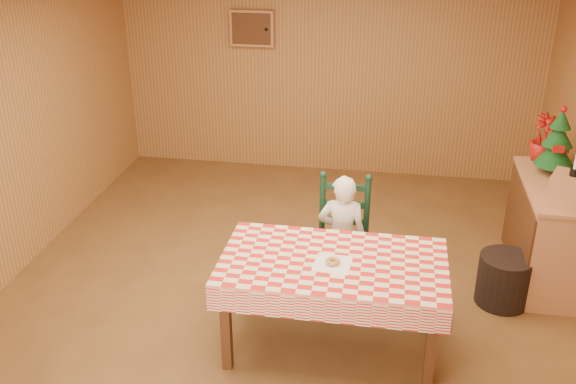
# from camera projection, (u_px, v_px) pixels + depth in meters

# --- Properties ---
(ground) EXTENTS (6.00, 6.00, 0.00)m
(ground) POSITION_uv_depth(u_px,v_px,m) (284.00, 302.00, 5.50)
(ground) COLOR brown
(ground) RESTS_ON ground
(cabin_walls) EXTENTS (5.10, 6.05, 2.65)m
(cabin_walls) POSITION_uv_depth(u_px,v_px,m) (295.00, 77.00, 5.21)
(cabin_walls) COLOR #A8723C
(cabin_walls) RESTS_ON ground
(dining_table) EXTENTS (1.66, 0.96, 0.77)m
(dining_table) POSITION_uv_depth(u_px,v_px,m) (333.00, 270.00, 4.68)
(dining_table) COLOR #522C15
(dining_table) RESTS_ON ground
(ladder_chair) EXTENTS (0.44, 0.40, 1.08)m
(ladder_chair) POSITION_uv_depth(u_px,v_px,m) (342.00, 240.00, 5.46)
(ladder_chair) COLOR black
(ladder_chair) RESTS_ON ground
(seated_child) EXTENTS (0.41, 0.27, 1.12)m
(seated_child) POSITION_uv_depth(u_px,v_px,m) (342.00, 237.00, 5.38)
(seated_child) COLOR white
(seated_child) RESTS_ON ground
(napkin) EXTENTS (0.28, 0.28, 0.00)m
(napkin) POSITION_uv_depth(u_px,v_px,m) (333.00, 264.00, 4.60)
(napkin) COLOR white
(napkin) RESTS_ON dining_table
(donut) EXTENTS (0.14, 0.14, 0.04)m
(donut) POSITION_uv_depth(u_px,v_px,m) (333.00, 261.00, 4.59)
(donut) COLOR #B38240
(donut) RESTS_ON napkin
(shelf_unit) EXTENTS (0.54, 1.24, 0.93)m
(shelf_unit) POSITION_uv_depth(u_px,v_px,m) (547.00, 232.00, 5.67)
(shelf_unit) COLOR tan
(shelf_unit) RESTS_ON ground
(crate) EXTENTS (0.39, 0.39, 0.25)m
(crate) POSITION_uv_depth(u_px,v_px,m) (571.00, 190.00, 5.06)
(crate) COLOR tan
(crate) RESTS_ON shelf_unit
(christmas_tree) EXTENTS (0.34, 0.34, 0.62)m
(christmas_tree) POSITION_uv_depth(u_px,v_px,m) (557.00, 143.00, 5.58)
(christmas_tree) COLOR #522C15
(christmas_tree) RESTS_ON shelf_unit
(flower_arrangement) EXTENTS (0.32, 0.32, 0.44)m
(flower_arrangement) POSITION_uv_depth(u_px,v_px,m) (544.00, 138.00, 5.88)
(flower_arrangement) COLOR #A5140F
(flower_arrangement) RESTS_ON shelf_unit
(candle_set) EXTENTS (0.07, 0.07, 0.22)m
(candle_set) POSITION_uv_depth(u_px,v_px,m) (575.00, 168.00, 4.98)
(candle_set) COLOR black
(candle_set) RESTS_ON crate
(storage_bin) EXTENTS (0.58, 0.58, 0.44)m
(storage_bin) POSITION_uv_depth(u_px,v_px,m) (504.00, 280.00, 5.41)
(storage_bin) COLOR black
(storage_bin) RESTS_ON ground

